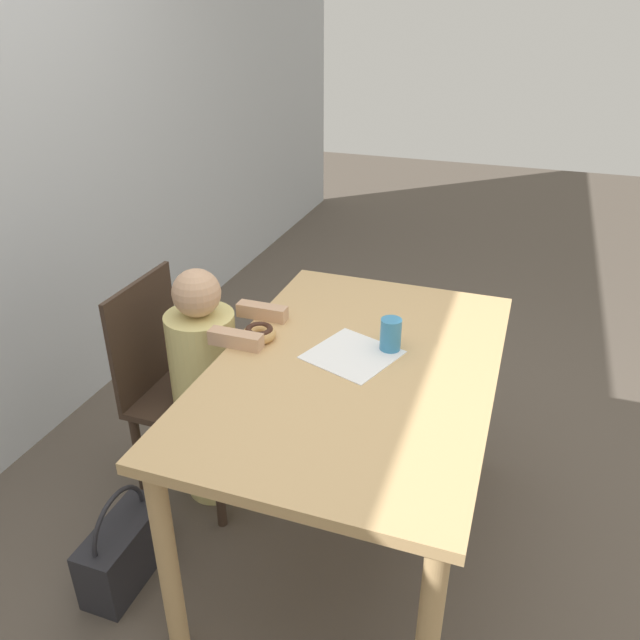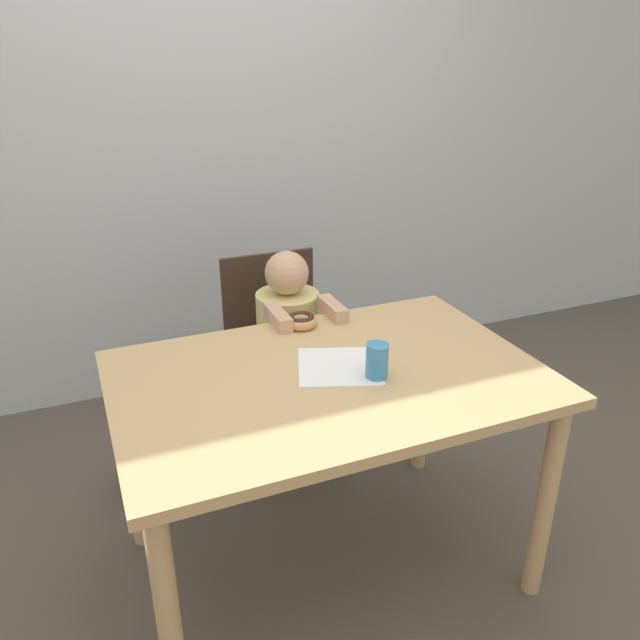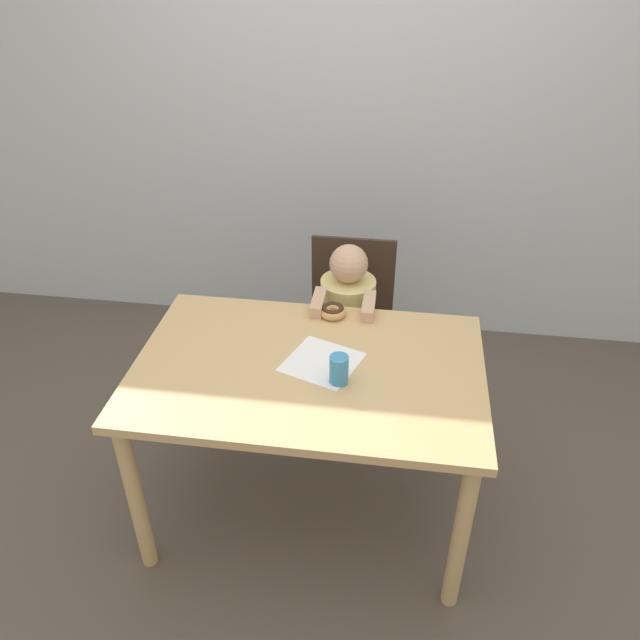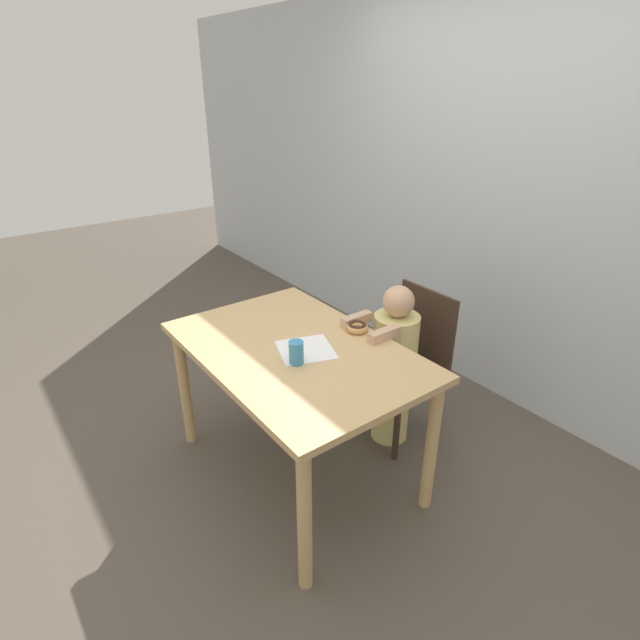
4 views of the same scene
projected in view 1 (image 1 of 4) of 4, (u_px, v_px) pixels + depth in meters
name	position (u px, v px, depth m)	size (l,w,h in m)	color
ground_plane	(350.00, 540.00, 2.30)	(12.00, 12.00, 0.00)	brown
dining_table	(355.00, 390.00, 1.99)	(1.29, 0.85, 0.76)	tan
chair	(180.00, 388.00, 2.36)	(0.40, 0.40, 0.88)	#38281E
child_figure	(207.00, 389.00, 2.32)	(0.26, 0.41, 0.96)	#E0D17F
donut	(259.00, 333.00, 2.07)	(0.11, 0.11, 0.05)	tan
napkin	(352.00, 355.00, 1.99)	(0.32, 0.32, 0.00)	white
handbag	(124.00, 549.00, 2.10)	(0.34, 0.15, 0.37)	#232328
cup	(391.00, 335.00, 2.00)	(0.07, 0.07, 0.11)	teal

